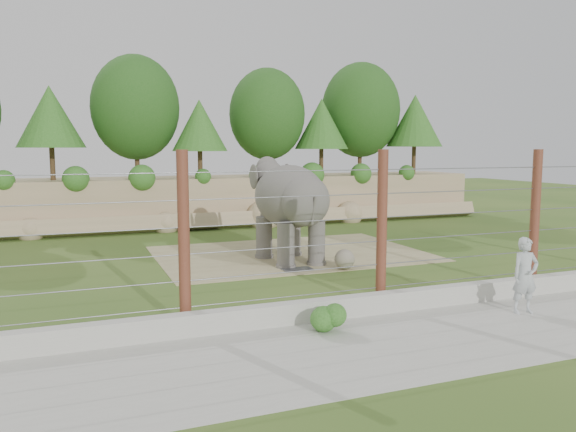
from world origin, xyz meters
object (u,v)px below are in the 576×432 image
object	(u,v)px
elephant	(290,211)
stone_ball	(345,259)
barrier_fence	(382,229)
zookeeper	(525,275)

from	to	relation	value
elephant	stone_ball	bearing A→B (deg)	-62.99
elephant	barrier_fence	size ratio (longest dim) A/B	0.22
stone_ball	barrier_fence	size ratio (longest dim) A/B	0.03
elephant	zookeeper	world-z (taller)	elephant
barrier_fence	zookeeper	size ratio (longest dim) A/B	10.81
stone_ball	barrier_fence	world-z (taller)	barrier_fence
elephant	zookeeper	distance (m)	8.60
stone_ball	barrier_fence	bearing A→B (deg)	-104.94
barrier_fence	zookeeper	bearing A→B (deg)	-31.42
stone_ball	barrier_fence	xyz separation A→B (m)	(-1.12, -4.20, 1.64)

